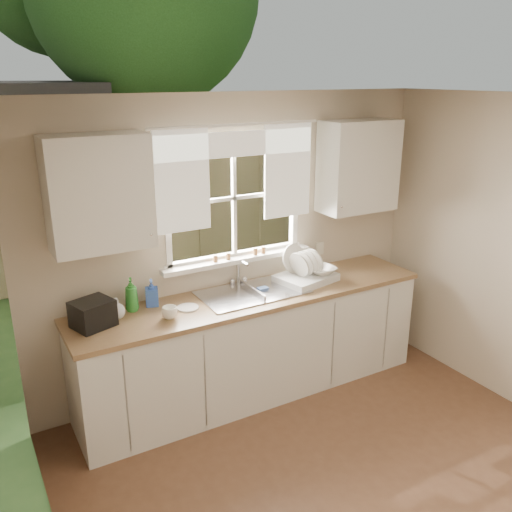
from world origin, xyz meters
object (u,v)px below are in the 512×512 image
cup (170,313)px  dish_rack (305,274)px  black_appliance (93,314)px  soap_bottle_a (131,295)px

cup → dish_rack: bearing=-17.0°
dish_rack → black_appliance: 1.82m
cup → soap_bottle_a: bearing=103.2°
dish_rack → black_appliance: bearing=179.4°
cup → black_appliance: bearing=141.7°
dish_rack → cup: bearing=-174.4°
dish_rack → cup: dish_rack is taller
dish_rack → cup: size_ratio=4.71×
soap_bottle_a → cup: (0.20, -0.27, -0.09)m
soap_bottle_a → cup: size_ratio=2.26×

